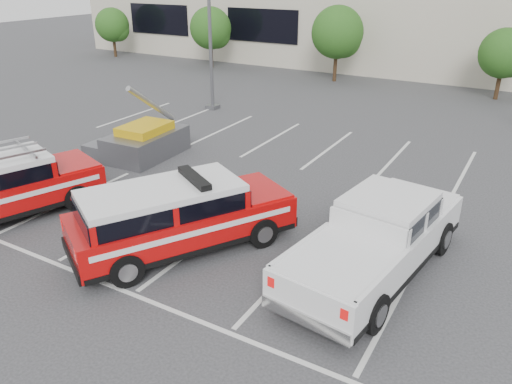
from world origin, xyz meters
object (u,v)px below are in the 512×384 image
tree_left (212,30)px  tree_mid_right (506,55)px  tree_mid_left (339,34)px  ladder_suv (2,191)px  tree_far_left (114,26)px  fire_chief_suv (179,221)px  white_pickup (376,245)px  light_pole_left (209,7)px  utility_rig (143,142)px  convention_building (454,1)px

tree_left → tree_mid_right: size_ratio=1.11×
tree_mid_left → tree_mid_right: size_ratio=1.21×
ladder_suv → tree_mid_right: bearing=84.5°
tree_far_left → tree_mid_right: same height
fire_chief_suv → white_pickup: bearing=47.6°
ladder_suv → light_pole_left: bearing=117.5°
tree_far_left → tree_left: bearing=0.0°
light_pole_left → white_pickup: 17.31m
tree_left → tree_far_left: bearing=-180.0°
light_pole_left → white_pickup: bearing=-41.4°
tree_far_left → tree_left: size_ratio=0.90×
white_pickup → ladder_suv: 11.02m
tree_mid_right → white_pickup: (-0.54, -21.12, -1.74)m
tree_left → tree_mid_left: bearing=0.0°
tree_left → utility_rig: tree_left is taller
light_pole_left → ladder_suv: (1.87, -13.77, -4.33)m
ladder_suv → utility_rig: utility_rig is taller
white_pickup → ladder_suv: (-10.69, -2.70, 0.10)m
light_pole_left → fire_chief_suv: light_pole_left is taller
convention_building → ladder_suv: 34.44m
tree_mid_right → convention_building: bearing=116.6°
convention_building → utility_rig: convention_building is taller
utility_rig → tree_far_left: bearing=134.5°
tree_left → ladder_suv: bearing=-69.8°
tree_mid_right → white_pickup: size_ratio=0.62×
fire_chief_suv → convention_building: bearing=119.5°
tree_mid_right → fire_chief_suv: bearing=-103.5°
tree_left → white_pickup: bearing=-47.3°
tree_far_left → white_pickup: size_ratio=0.62×
light_pole_left → tree_mid_right: bearing=37.5°
tree_mid_right → light_pole_left: (-13.09, -10.05, 2.68)m
tree_far_left → convention_building: bearing=21.4°
tree_far_left → tree_left: (10.00, 0.00, 0.27)m
tree_left → fire_chief_suv: tree_left is taller
tree_left → fire_chief_suv: bearing=-57.2°
tree_mid_left → fire_chief_suv: bearing=-78.6°
utility_rig → convention_building: bearing=74.6°
tree_mid_right → white_pickup: tree_mid_right is taller
white_pickup → utility_rig: utility_rig is taller
tree_far_left → fire_chief_suv: 33.45m
tree_left → tree_mid_left: size_ratio=0.91×
tree_far_left → tree_mid_left: bearing=0.0°
tree_far_left → white_pickup: bearing=-35.6°
tree_mid_left → utility_rig: tree_mid_left is taller
utility_rig → tree_mid_left: bearing=83.5°
tree_mid_left → light_pole_left: 10.73m
utility_rig → tree_left: bearing=114.1°
ladder_suv → utility_rig: bearing=110.1°
white_pickup → utility_rig: size_ratio=1.80×
tree_left → tree_mid_right: 20.00m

